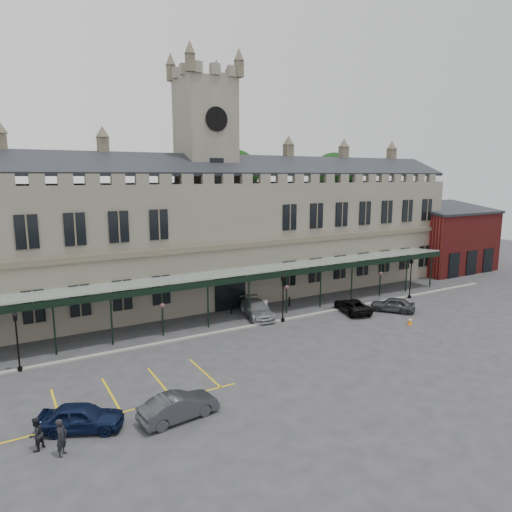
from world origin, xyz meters
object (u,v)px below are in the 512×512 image
clock_tower (206,172)px  car_van (352,306)px  lamp_post_right (411,274)px  car_left_a (81,417)px  person_b (36,434)px  car_taxi (257,309)px  lamp_post_left (17,336)px  lamp_post_mid (283,293)px  car_right_a (393,304)px  traffic_cone (410,321)px  person_a (62,437)px  station_building (208,237)px  sign_board (265,306)px  car_left_b (179,406)px

clock_tower → car_van: clock_tower is taller
lamp_post_right → car_left_a: (-34.40, -9.26, -1.88)m
clock_tower → person_b: size_ratio=15.26×
car_taxi → car_van: 9.13m
lamp_post_left → lamp_post_mid: 20.77m
car_right_a → traffic_cone: bearing=27.3°
car_left_a → person_a: person_a is taller
station_building → sign_board: size_ratio=53.81×
lamp_post_left → person_a: bearing=-84.3°
lamp_post_mid → car_taxi: size_ratio=0.84×
station_building → car_left_b: (-11.50, -21.49, -5.77)m
lamp_post_right → car_taxi: bearing=171.9°
car_left_a → car_van: bearing=-46.1°
car_left_a → car_left_b: bearing=-81.4°
clock_tower → car_left_b: (-11.50, -21.58, -12.41)m
traffic_cone → car_right_a: car_right_a is taller
car_right_a → person_b: size_ratio=2.50×
car_van → lamp_post_right: bearing=-160.3°
person_b → lamp_post_right: bearing=153.3°
station_building → car_right_a: 19.52m
lamp_post_left → person_b: bearing=-89.2°
lamp_post_left → car_left_a: 9.98m
station_building → lamp_post_right: bearing=-30.6°
person_b → person_a: bearing=91.7°
lamp_post_right → person_a: bearing=-162.8°
car_right_a → lamp_post_right: bearing=167.7°
clock_tower → person_b: (-18.30, -20.87, -12.30)m
car_left_b → lamp_post_mid: bearing=-58.5°
sign_board → car_right_a: 12.15m
clock_tower → car_taxi: clock_tower is taller
clock_tower → car_taxi: bearing=-83.2°
traffic_cone → car_right_a: 3.85m
lamp_post_left → car_right_a: 31.62m
clock_tower → traffic_cone: (11.42, -16.95, -12.79)m
clock_tower → car_left_a: (-16.15, -20.15, -12.40)m
lamp_post_left → person_b: size_ratio=2.53×
lamp_post_mid → person_a: bearing=-150.3°
lamp_post_right → car_taxi: 17.52m
car_right_a → person_a: (-30.31, -8.45, 0.21)m
lamp_post_right → car_left_b: lamp_post_right is taller
car_right_a → sign_board: bearing=-68.3°
clock_tower → sign_board: clock_tower is taller
lamp_post_left → car_left_b: 13.11m
sign_board → station_building: bearing=101.0°
car_right_a → station_building: bearing=-84.2°
lamp_post_mid → traffic_cone: size_ratio=6.69×
sign_board → car_right_a: car_right_a is taller
lamp_post_mid → lamp_post_right: bearing=-0.6°
car_left_a → lamp_post_left: bearing=39.2°
person_b → car_right_a: bearing=151.3°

